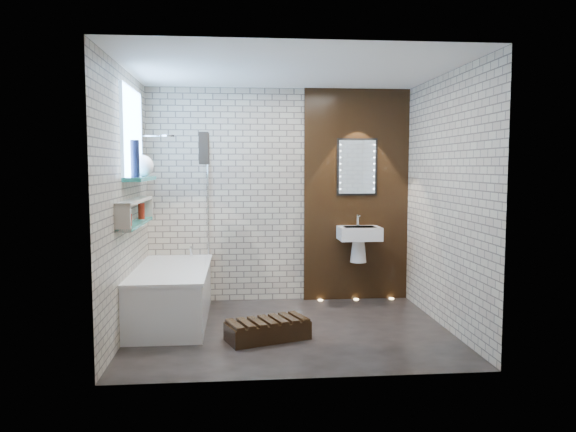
{
  "coord_description": "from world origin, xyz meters",
  "views": [
    {
      "loc": [
        -0.51,
        -5.48,
        1.66
      ],
      "look_at": [
        0.0,
        0.15,
        1.15
      ],
      "focal_mm": 34.56,
      "sensor_mm": 36.0,
      "label": 1
    }
  ],
  "objects": [
    {
      "name": "display_niche",
      "position": [
        -1.53,
        0.15,
        1.2
      ],
      "size": [
        0.14,
        1.3,
        0.26
      ],
      "color": "teal",
      "rests_on": "room_shell"
    },
    {
      "name": "shower_head",
      "position": [
        -1.3,
        0.95,
        2.0
      ],
      "size": [
        0.18,
        0.18,
        0.02
      ],
      "primitive_type": "cylinder",
      "color": "silver",
      "rests_on": "room_shell"
    },
    {
      "name": "walnut_step",
      "position": [
        -0.24,
        -0.3,
        0.09
      ],
      "size": [
        0.85,
        0.59,
        0.17
      ],
      "primitive_type": "cube",
      "rotation": [
        0.0,
        0.0,
        0.34
      ],
      "color": "black",
      "rests_on": "ground"
    },
    {
      "name": "towel",
      "position": [
        -0.87,
        0.6,
        1.85
      ],
      "size": [
        0.1,
        0.26,
        0.34
      ],
      "primitive_type": "cube",
      "color": "#282420",
      "rests_on": "bath_screen"
    },
    {
      "name": "walnut_panel",
      "position": [
        0.95,
        1.27,
        1.3
      ],
      "size": [
        1.3,
        0.06,
        2.6
      ],
      "primitive_type": "cube",
      "color": "black",
      "rests_on": "ground"
    },
    {
      "name": "bathtub",
      "position": [
        -1.22,
        0.45,
        0.29
      ],
      "size": [
        0.79,
        1.74,
        0.7
      ],
      "color": "white",
      "rests_on": "ground"
    },
    {
      "name": "sill_vases",
      "position": [
        -1.5,
        0.36,
        1.68
      ],
      "size": [
        0.23,
        0.58,
        0.36
      ],
      "color": "white",
      "rests_on": "clerestory_window"
    },
    {
      "name": "washbasin",
      "position": [
        0.95,
        1.07,
        0.79
      ],
      "size": [
        0.5,
        0.36,
        0.58
      ],
      "color": "white",
      "rests_on": "walnut_panel"
    },
    {
      "name": "room_shell",
      "position": [
        0.0,
        0.0,
        1.3
      ],
      "size": [
        3.24,
        3.2,
        2.6
      ],
      "color": "tan",
      "rests_on": "ground"
    },
    {
      "name": "clerestory_window",
      "position": [
        -1.57,
        0.35,
        1.9
      ],
      "size": [
        0.18,
        1.0,
        0.94
      ],
      "color": "#7FADE0",
      "rests_on": "room_shell"
    },
    {
      "name": "niche_bottles",
      "position": [
        -1.53,
        0.19,
        1.17
      ],
      "size": [
        0.07,
        0.78,
        0.17
      ],
      "color": "#A95F1A",
      "rests_on": "display_niche"
    },
    {
      "name": "bath_screen",
      "position": [
        -0.87,
        0.89,
        1.28
      ],
      "size": [
        0.01,
        0.78,
        1.4
      ],
      "primitive_type": "cube",
      "color": "white",
      "rests_on": "bathtub"
    },
    {
      "name": "ground",
      "position": [
        0.0,
        0.0,
        0.0
      ],
      "size": [
        3.2,
        3.2,
        0.0
      ],
      "primitive_type": "plane",
      "color": "black",
      "rests_on": "ground"
    },
    {
      "name": "floor_uplights",
      "position": [
        0.95,
        1.2,
        0.01
      ],
      "size": [
        0.96,
        0.06,
        0.01
      ],
      "color": "#FFD899",
      "rests_on": "ground"
    },
    {
      "name": "led_mirror",
      "position": [
        0.95,
        1.23,
        1.65
      ],
      "size": [
        0.5,
        0.02,
        0.7
      ],
      "color": "black",
      "rests_on": "walnut_panel"
    }
  ]
}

